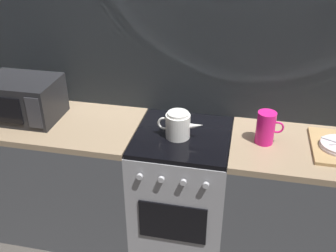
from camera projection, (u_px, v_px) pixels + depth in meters
ground_plane at (180, 240)px, 2.88m from camera, size 8.00×8.00×0.00m
back_wall at (192, 70)px, 2.56m from camera, size 3.60×0.05×2.40m
counter_left at (58, 175)px, 2.82m from camera, size 1.20×0.60×0.90m
stove_unit at (181, 192)px, 2.66m from camera, size 0.60×0.63×0.90m
counter_right at (321, 210)px, 2.50m from camera, size 1.20×0.60×0.90m
microwave at (23, 99)px, 2.57m from camera, size 0.46×0.35×0.27m
kettle at (178, 125)px, 2.37m from camera, size 0.28×0.15×0.17m
pitcher at (266, 128)px, 2.31m from camera, size 0.16×0.11×0.20m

